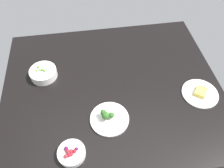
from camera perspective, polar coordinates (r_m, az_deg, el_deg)
name	(u,v)px	position (r cm, az deg, el deg)	size (l,w,h in cm)	color
dining_table	(112,88)	(141.65, 0.00, -1.00)	(136.50, 115.66, 4.00)	black
bowl_peas	(43,73)	(149.71, -17.28, 2.75)	(17.30, 17.30, 6.93)	white
bowl_berries	(71,153)	(117.89, -10.41, -17.09)	(14.25, 14.25, 5.66)	white
plate_broccoli	(109,118)	(125.53, -0.76, -8.80)	(21.98, 21.98, 7.22)	white
plate_cheese	(200,93)	(145.94, 21.76, -2.20)	(22.08, 22.08, 3.69)	white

